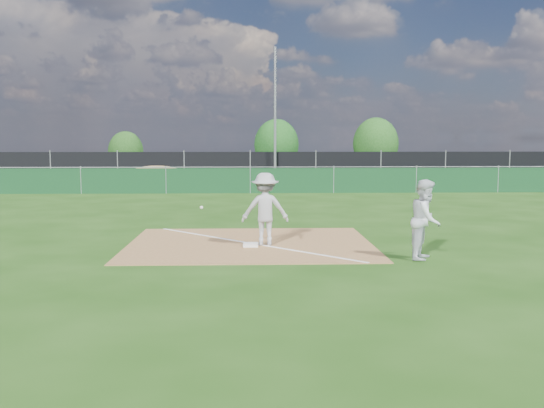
{
  "coord_description": "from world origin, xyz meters",
  "views": [
    {
      "loc": [
        0.01,
        -13.84,
        2.61
      ],
      "look_at": [
        0.54,
        1.0,
        1.0
      ],
      "focal_mm": 40.0,
      "sensor_mm": 36.0,
      "label": 1
    }
  ],
  "objects_px": {
    "tree_mid": "(276,145)",
    "tree_left": "(126,151)",
    "car_mid": "(229,167)",
    "light_pole": "(275,115)",
    "tree_right": "(376,144)",
    "car_right": "(319,167)",
    "play_at_first": "(265,209)",
    "first_base": "(251,245)",
    "runner": "(426,220)",
    "car_left": "(138,166)"
  },
  "relations": [
    {
      "from": "tree_mid",
      "to": "tree_left",
      "type": "bearing_deg",
      "value": -178.72
    },
    {
      "from": "car_mid",
      "to": "tree_mid",
      "type": "height_order",
      "value": "tree_mid"
    },
    {
      "from": "light_pole",
      "to": "car_mid",
      "type": "height_order",
      "value": "light_pole"
    },
    {
      "from": "car_mid",
      "to": "tree_right",
      "type": "xyz_separation_m",
      "value": [
        11.43,
        7.07,
        1.51
      ]
    },
    {
      "from": "car_right",
      "to": "tree_mid",
      "type": "relative_size",
      "value": 1.16
    },
    {
      "from": "car_right",
      "to": "light_pole",
      "type": "bearing_deg",
      "value": 164.96
    },
    {
      "from": "play_at_first",
      "to": "tree_mid",
      "type": "relative_size",
      "value": 0.52
    },
    {
      "from": "light_pole",
      "to": "tree_right",
      "type": "relative_size",
      "value": 1.88
    },
    {
      "from": "play_at_first",
      "to": "car_right",
      "type": "bearing_deg",
      "value": 80.73
    },
    {
      "from": "car_mid",
      "to": "tree_left",
      "type": "height_order",
      "value": "tree_left"
    },
    {
      "from": "first_base",
      "to": "tree_left",
      "type": "xyz_separation_m",
      "value": [
        -9.62,
        32.84,
        1.57
      ]
    },
    {
      "from": "play_at_first",
      "to": "runner",
      "type": "relative_size",
      "value": 1.24
    },
    {
      "from": "car_mid",
      "to": "car_right",
      "type": "bearing_deg",
      "value": -97.47
    },
    {
      "from": "play_at_first",
      "to": "runner",
      "type": "bearing_deg",
      "value": -27.45
    },
    {
      "from": "light_pole",
      "to": "runner",
      "type": "height_order",
      "value": "light_pole"
    },
    {
      "from": "car_right",
      "to": "play_at_first",
      "type": "bearing_deg",
      "value": -169.33
    },
    {
      "from": "car_right",
      "to": "first_base",
      "type": "bearing_deg",
      "value": -170.01
    },
    {
      "from": "car_right",
      "to": "car_mid",
      "type": "bearing_deg",
      "value": 111.34
    },
    {
      "from": "first_base",
      "to": "play_at_first",
      "type": "height_order",
      "value": "play_at_first"
    },
    {
      "from": "tree_left",
      "to": "tree_mid",
      "type": "xyz_separation_m",
      "value": [
        11.67,
        0.26,
        0.49
      ]
    },
    {
      "from": "play_at_first",
      "to": "tree_mid",
      "type": "xyz_separation_m",
      "value": [
        1.7,
        32.92,
        1.22
      ]
    },
    {
      "from": "car_left",
      "to": "tree_right",
      "type": "bearing_deg",
      "value": -88.1
    },
    {
      "from": "car_right",
      "to": "tree_left",
      "type": "relative_size",
      "value": 1.51
    },
    {
      "from": "car_right",
      "to": "tree_right",
      "type": "height_order",
      "value": "tree_right"
    },
    {
      "from": "tree_left",
      "to": "tree_mid",
      "type": "distance_m",
      "value": 11.68
    },
    {
      "from": "play_at_first",
      "to": "car_right",
      "type": "distance_m",
      "value": 26.84
    },
    {
      "from": "tree_left",
      "to": "car_right",
      "type": "bearing_deg",
      "value": -23.34
    },
    {
      "from": "light_pole",
      "to": "runner",
      "type": "relative_size",
      "value": 4.61
    },
    {
      "from": "tree_mid",
      "to": "light_pole",
      "type": "bearing_deg",
      "value": -92.91
    },
    {
      "from": "light_pole",
      "to": "car_right",
      "type": "bearing_deg",
      "value": 55.02
    },
    {
      "from": "light_pole",
      "to": "car_mid",
      "type": "xyz_separation_m",
      "value": [
        -2.96,
        4.41,
        -3.32
      ]
    },
    {
      "from": "car_right",
      "to": "tree_right",
      "type": "relative_size",
      "value": 1.12
    },
    {
      "from": "tree_right",
      "to": "play_at_first",
      "type": "bearing_deg",
      "value": -106.05
    },
    {
      "from": "runner",
      "to": "car_left",
      "type": "xyz_separation_m",
      "value": [
        -11.48,
        28.97,
        -0.13
      ]
    },
    {
      "from": "tree_left",
      "to": "car_mid",
      "type": "bearing_deg",
      "value": -37.78
    },
    {
      "from": "light_pole",
      "to": "runner",
      "type": "bearing_deg",
      "value": -84.47
    },
    {
      "from": "light_pole",
      "to": "car_right",
      "type": "xyz_separation_m",
      "value": [
        3.19,
        4.56,
        -3.3
      ]
    },
    {
      "from": "car_mid",
      "to": "tree_right",
      "type": "bearing_deg",
      "value": -67.14
    },
    {
      "from": "play_at_first",
      "to": "tree_mid",
      "type": "bearing_deg",
      "value": 87.05
    },
    {
      "from": "car_mid",
      "to": "tree_mid",
      "type": "relative_size",
      "value": 0.99
    },
    {
      "from": "runner",
      "to": "car_right",
      "type": "height_order",
      "value": "runner"
    },
    {
      "from": "play_at_first",
      "to": "tree_left",
      "type": "xyz_separation_m",
      "value": [
        -9.98,
        32.66,
        0.73
      ]
    },
    {
      "from": "light_pole",
      "to": "tree_mid",
      "type": "distance_m",
      "value": 11.16
    },
    {
      "from": "play_at_first",
      "to": "car_left",
      "type": "xyz_separation_m",
      "value": [
        -8.05,
        27.18,
        -0.16
      ]
    },
    {
      "from": "light_pole",
      "to": "tree_left",
      "type": "distance_m",
      "value": 15.63
    },
    {
      "from": "first_base",
      "to": "car_right",
      "type": "height_order",
      "value": "car_right"
    },
    {
      "from": "first_base",
      "to": "car_right",
      "type": "relative_size",
      "value": 0.08
    },
    {
      "from": "first_base",
      "to": "tree_right",
      "type": "distance_m",
      "value": 35.1
    },
    {
      "from": "car_mid",
      "to": "car_right",
      "type": "height_order",
      "value": "car_right"
    },
    {
      "from": "light_pole",
      "to": "car_mid",
      "type": "relative_size",
      "value": 1.97
    }
  ]
}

